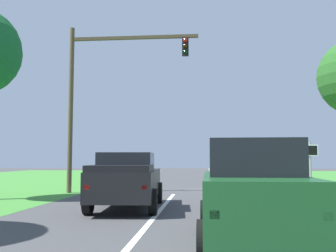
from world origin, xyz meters
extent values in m
plane|color=#424244|center=(0.00, 9.26, 0.00)|extent=(120.00, 120.00, 0.00)
cube|color=#194C23|center=(2.39, 5.55, 0.87)|extent=(1.92, 4.80, 1.02)
cube|color=black|center=(2.39, 5.79, 1.72)|extent=(1.67, 2.98, 0.68)
cube|color=red|center=(1.59, 3.21, 0.92)|extent=(0.14, 0.06, 0.12)
cube|color=red|center=(3.12, 3.19, 0.92)|extent=(0.14, 0.06, 0.12)
cylinder|color=black|center=(1.48, 7.05, 0.36)|extent=(0.23, 0.72, 0.72)
cylinder|color=black|center=(3.33, 7.02, 0.36)|extent=(0.23, 0.72, 0.72)
cylinder|color=black|center=(1.44, 4.09, 0.36)|extent=(0.23, 0.72, 0.72)
cylinder|color=black|center=(3.29, 4.06, 0.36)|extent=(0.23, 0.72, 0.72)
cube|color=black|center=(-1.17, 11.02, 0.85)|extent=(2.28, 5.17, 0.91)
cube|color=black|center=(-1.16, 10.76, 1.61)|extent=(1.86, 2.02, 0.60)
cube|color=black|center=(-1.08, 9.45, 1.41)|extent=(2.00, 2.03, 0.20)
cube|color=red|center=(-1.84, 8.47, 0.90)|extent=(0.14, 0.07, 0.12)
cube|color=red|center=(-0.21, 8.57, 0.90)|extent=(0.14, 0.07, 0.12)
cylinder|color=black|center=(-2.26, 12.52, 0.40)|extent=(0.29, 0.81, 0.80)
cylinder|color=black|center=(-0.27, 12.64, 0.40)|extent=(0.29, 0.81, 0.80)
cylinder|color=black|center=(-2.07, 9.39, 0.40)|extent=(0.29, 0.81, 0.80)
cylinder|color=black|center=(-0.09, 9.51, 0.40)|extent=(0.29, 0.81, 0.80)
cylinder|color=brown|center=(-5.29, 16.80, 4.23)|extent=(0.24, 0.24, 8.47)
cube|color=#4C3D2B|center=(-2.02, 16.80, 7.87)|extent=(6.52, 0.16, 0.16)
cube|color=black|center=(0.58, 16.80, 7.32)|extent=(0.32, 0.28, 0.90)
sphere|color=red|center=(0.58, 16.65, 7.62)|extent=(0.22, 0.22, 0.22)
sphere|color=black|center=(0.58, 16.65, 7.32)|extent=(0.22, 0.22, 0.22)
sphere|color=black|center=(0.58, 16.65, 7.02)|extent=(0.22, 0.22, 0.22)
cylinder|color=gray|center=(5.56, 13.15, 1.19)|extent=(0.08, 0.08, 2.38)
cube|color=white|center=(5.56, 13.12, 2.03)|extent=(0.60, 0.03, 0.44)
cube|color=black|center=(5.56, 13.11, 2.03)|extent=(0.52, 0.01, 0.36)
cube|color=silver|center=(3.89, 19.92, 0.74)|extent=(4.29, 1.94, 0.80)
cube|color=black|center=(4.11, 19.92, 1.40)|extent=(2.58, 1.70, 0.51)
cube|color=red|center=(1.78, 20.68, 0.78)|extent=(0.06, 0.14, 0.12)
cube|color=red|center=(1.79, 19.12, 0.78)|extent=(0.06, 0.14, 0.12)
cylinder|color=black|center=(5.21, 20.88, 0.34)|extent=(0.68, 0.23, 0.68)
cylinder|color=black|center=(5.22, 18.97, 0.34)|extent=(0.68, 0.23, 0.68)
cylinder|color=black|center=(2.56, 20.86, 0.34)|extent=(0.68, 0.23, 0.68)
cylinder|color=black|center=(2.57, 18.95, 0.34)|extent=(0.68, 0.23, 0.68)
camera|label=1|loc=(1.44, -2.34, 1.70)|focal=41.56mm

